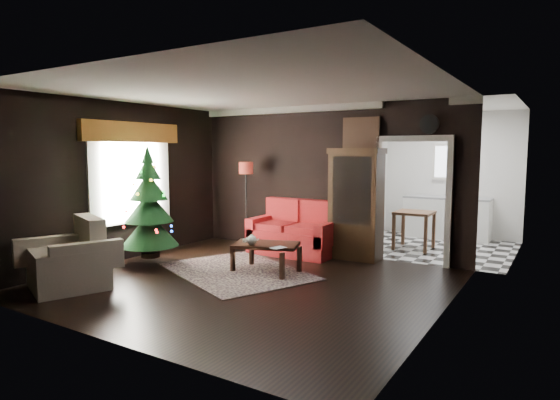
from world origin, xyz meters
The scene contains 26 objects.
floor centered at (0.00, 0.00, 0.00)m, with size 5.50×5.50×0.00m, color black.
ceiling centered at (0.00, 0.00, 2.80)m, with size 5.50×5.50×0.00m, color white.
wall_back centered at (0.00, 2.50, 1.40)m, with size 5.50×5.50×0.00m, color black.
wall_front centered at (0.00, -2.50, 1.40)m, with size 5.50×5.50×0.00m, color black.
wall_left centered at (-2.75, 0.00, 1.40)m, with size 5.50×5.50×0.00m, color black.
wall_right centered at (2.75, 0.00, 1.40)m, with size 5.50×5.50×0.00m, color black.
doorway centered at (1.70, 2.50, 1.05)m, with size 1.10×0.10×2.10m, color silver, non-canonical shape.
left_window centered at (-2.71, 0.20, 1.45)m, with size 0.05×1.60×1.40m, color white.
valance centered at (-2.63, 0.20, 2.27)m, with size 0.12×2.10×0.35m, color brown.
kitchen_floor centered at (1.70, 4.00, 0.00)m, with size 3.00×3.00×0.00m, color silver.
kitchen_window centered at (1.70, 5.45, 1.70)m, with size 0.70×0.06×0.70m, color white.
rug centered at (-0.53, 0.42, 0.01)m, with size 2.42×1.76×0.01m, color #594A56.
loveseat centered at (-0.40, 2.05, 0.50)m, with size 1.70×0.90×1.00m, color maroon, non-canonical shape.
curio_cabinet centered at (0.75, 2.27, 0.95)m, with size 0.90×0.45×1.90m, color black, non-canonical shape.
floor_lamp centered at (-1.52, 2.07, 0.83)m, with size 0.30×0.30×1.78m, color black, non-canonical shape.
christmas_tree centered at (-2.07, 0.03, 1.05)m, with size 0.97×0.97×1.85m, color black, non-canonical shape.
armchair centered at (-2.01, -1.55, 0.46)m, with size 1.01×1.01×1.03m, color tan, non-canonical shape.
coffee_table centered at (-0.11, 0.65, 0.24)m, with size 1.01×0.61×0.46m, color black, non-canonical shape.
teapot centered at (-0.21, 0.41, 0.55)m, with size 0.18×0.18×0.17m, color beige, non-canonical shape.
cup_a centered at (-0.46, 0.55, 0.50)m, with size 0.06×0.06×0.05m, color white.
cup_b centered at (-0.46, 0.64, 0.50)m, with size 0.06×0.06×0.05m, color white.
book centered at (0.19, 0.44, 0.58)m, with size 0.16×0.02×0.22m, color tan.
wall_clock centered at (1.95, 2.45, 2.38)m, with size 0.32×0.32×0.06m, color white.
painting centered at (0.75, 2.46, 2.25)m, with size 0.62×0.05×0.52m, color #B8774E.
kitchen_counter centered at (1.70, 5.20, 0.45)m, with size 1.80×0.60×0.90m, color white.
kitchen_table centered at (1.40, 3.70, 0.38)m, with size 0.70×0.70×0.75m, color brown, non-canonical shape.
Camera 1 is at (3.95, -5.48, 1.94)m, focal length 29.94 mm.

